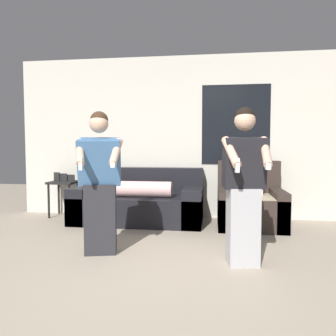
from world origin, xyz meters
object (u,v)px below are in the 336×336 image
(person_left, at_px, (100,184))
(person_right, at_px, (244,186))
(side_table, at_px, (64,187))
(couch, at_px, (139,203))
(armchair, at_px, (250,205))

(person_left, height_order, person_right, person_right)
(side_table, distance_m, person_right, 3.45)
(couch, xyz_separation_m, side_table, (-1.36, 0.22, 0.21))
(couch, xyz_separation_m, person_left, (-0.06, -1.59, 0.48))
(person_left, relative_size, person_right, 1.00)
(armchair, distance_m, side_table, 3.10)
(couch, distance_m, side_table, 1.39)
(armchair, distance_m, person_left, 2.41)
(armchair, bearing_deg, person_left, -139.16)
(couch, distance_m, person_left, 1.66)
(armchair, height_order, side_table, armchair)
(couch, relative_size, side_table, 2.67)
(side_table, bearing_deg, couch, -9.18)
(couch, bearing_deg, person_right, -49.63)
(couch, height_order, side_table, couch)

